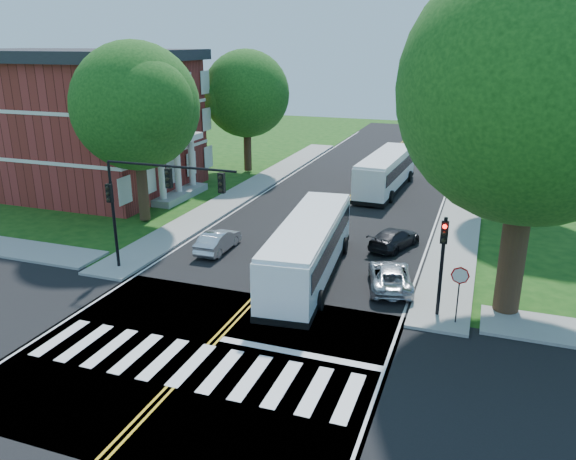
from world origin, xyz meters
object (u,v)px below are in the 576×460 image
at_px(signal_nw, 150,192).
at_px(bus_follow, 386,171).
at_px(suv, 390,276).
at_px(hatchback, 218,241).
at_px(dark_sedan, 394,238).
at_px(bus_lead, 309,248).
at_px(signal_ne, 443,254).

bearing_deg(signal_nw, bus_follow, 69.45).
bearing_deg(suv, hatchback, -23.24).
relative_size(hatchback, dark_sedan, 0.93).
xyz_separation_m(suv, dark_sedan, (-0.73, 5.61, -0.02)).
bearing_deg(bus_lead, dark_sedan, -126.40).
bearing_deg(hatchback, suv, 169.94).
xyz_separation_m(bus_lead, hatchback, (-5.99, 1.80, -0.97)).
distance_m(bus_follow, suv, 19.07).
distance_m(hatchback, dark_sedan, 10.16).
bearing_deg(signal_ne, signal_nw, -179.95).
bearing_deg(signal_nw, suv, 11.95).
distance_m(bus_follow, hatchback, 18.19).
distance_m(bus_lead, suv, 4.24).
height_order(bus_follow, hatchback, bus_follow).
relative_size(bus_follow, suv, 2.67).
relative_size(signal_ne, dark_sedan, 1.10).
height_order(signal_nw, signal_ne, signal_nw).
height_order(signal_nw, dark_sedan, signal_nw).
height_order(signal_ne, hatchback, signal_ne).
relative_size(suv, dark_sedan, 1.07).
bearing_deg(signal_nw, dark_sedan, 36.65).
bearing_deg(dark_sedan, bus_lead, 79.17).
distance_m(signal_ne, dark_sedan, 8.99).
relative_size(signal_nw, dark_sedan, 1.79).
bearing_deg(dark_sedan, hatchback, 42.53).
bearing_deg(hatchback, bus_follow, -111.30).
bearing_deg(bus_lead, hatchback, -22.30).
bearing_deg(suv, signal_nw, -1.67).
height_order(hatchback, suv, hatchback).
height_order(bus_follow, dark_sedan, bus_follow).
height_order(signal_nw, hatchback, signal_nw).
xyz_separation_m(signal_nw, hatchback, (1.46, 4.16, -3.75)).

